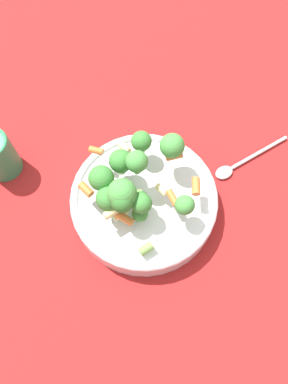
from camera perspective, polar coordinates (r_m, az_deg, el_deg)
ground_plane at (r=0.69m, az=0.00°, el=-2.22°), size 3.00×3.00×0.00m
bowl at (r=0.67m, az=0.00°, el=-1.39°), size 0.26×0.26×0.05m
pasta_salad at (r=0.60m, az=-1.88°, el=1.69°), size 0.20×0.20×0.09m
spoon at (r=0.75m, az=14.25°, el=4.14°), size 0.12×0.14×0.01m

